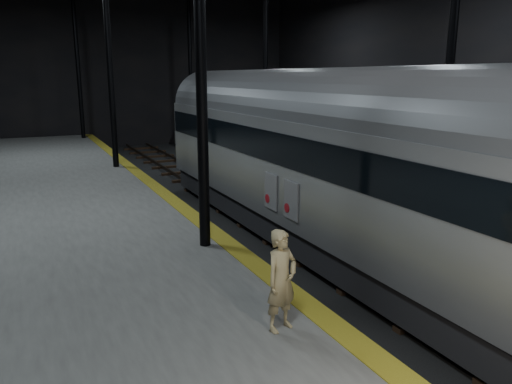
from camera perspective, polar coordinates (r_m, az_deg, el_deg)
ground at (r=17.61m, az=1.53°, el=-3.52°), size 44.00×44.00×0.00m
platform_left at (r=15.70m, az=-23.77°, el=-4.84°), size 9.00×43.80×1.00m
platform_right at (r=21.83m, az=19.38°, el=0.36°), size 9.00×43.80×1.00m
tactile_strip at (r=16.18m, az=-8.78°, el=-1.48°), size 0.50×43.80×0.01m
track at (r=17.59m, az=1.53°, el=-3.30°), size 2.40×43.00×0.24m
train at (r=14.36m, az=7.17°, el=4.32°), size 2.88×19.22×5.14m
woman at (r=8.12m, az=2.94°, el=-10.06°), size 0.71×0.57×1.69m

